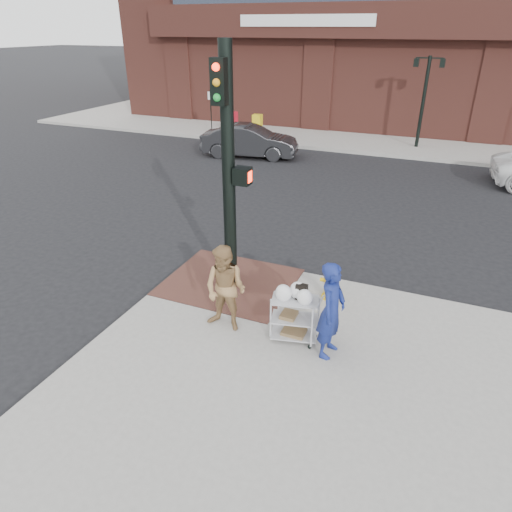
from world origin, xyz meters
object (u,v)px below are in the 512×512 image
at_px(woman_blue, 331,310).
at_px(utility_cart, 295,315).
at_px(fire_hydrant, 329,281).
at_px(lamp_post, 425,92).
at_px(traffic_signal_pole, 229,168).
at_px(pedestrian_tan, 225,289).
at_px(sedan_dark, 250,141).

bearing_deg(woman_blue, utility_cart, 83.75).
height_order(utility_cart, fire_hydrant, utility_cart).
relative_size(lamp_post, woman_blue, 2.25).
height_order(traffic_signal_pole, fire_hydrant, traffic_signal_pole).
xyz_separation_m(traffic_signal_pole, pedestrian_tan, (0.58, -1.44, -1.83)).
height_order(traffic_signal_pole, utility_cart, traffic_signal_pole).
distance_m(lamp_post, traffic_signal_pole, 15.43).
xyz_separation_m(pedestrian_tan, fire_hydrant, (1.52, 1.78, -0.45)).
bearing_deg(lamp_post, sedan_dark, -147.95).
bearing_deg(fire_hydrant, sedan_dark, 121.31).
bearing_deg(utility_cart, lamp_post, 87.93).
bearing_deg(utility_cart, woman_blue, -12.33).
distance_m(utility_cart, fire_hydrant, 1.63).
height_order(woman_blue, pedestrian_tan, woman_blue).
relative_size(lamp_post, utility_cart, 3.48).
relative_size(woman_blue, pedestrian_tan, 1.05).
xyz_separation_m(woman_blue, fire_hydrant, (-0.48, 1.77, -0.49)).
relative_size(woman_blue, sedan_dark, 0.42).
xyz_separation_m(woman_blue, pedestrian_tan, (-1.99, -0.01, -0.04)).
relative_size(pedestrian_tan, utility_cart, 1.48).
xyz_separation_m(lamp_post, fire_hydrant, (-0.38, -14.89, -2.07)).
height_order(traffic_signal_pole, pedestrian_tan, traffic_signal_pole).
distance_m(woman_blue, pedestrian_tan, 1.99).
bearing_deg(fire_hydrant, pedestrian_tan, -130.48).
distance_m(lamp_post, pedestrian_tan, 16.86).
bearing_deg(sedan_dark, utility_cart, -163.18).
bearing_deg(pedestrian_tan, lamp_post, 86.51).
height_order(woman_blue, sedan_dark, woman_blue).
height_order(lamp_post, woman_blue, lamp_post).
distance_m(traffic_signal_pole, pedestrian_tan, 2.40).
bearing_deg(fire_hydrant, traffic_signal_pole, -170.90).
bearing_deg(sedan_dark, fire_hydrant, -158.91).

